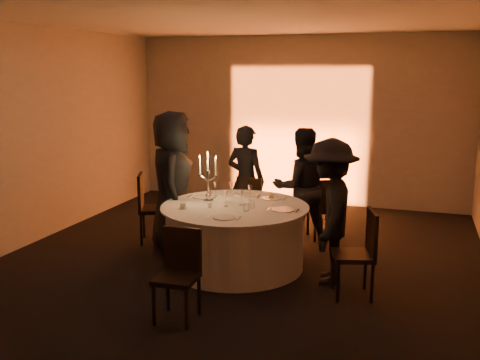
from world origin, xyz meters
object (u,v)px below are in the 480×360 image
(guest_left, at_px, (173,181))
(chair_back_left, at_px, (252,202))
(chair_front, at_px, (179,269))
(guest_back_left, at_px, (246,181))
(guest_right, at_px, (330,211))
(coffee_cup, at_px, (183,206))
(chair_back_right, at_px, (325,205))
(chair_right, at_px, (361,249))
(candelabra, at_px, (208,184))
(banquet_table, at_px, (235,236))
(chair_left, at_px, (149,204))
(guest_back_right, at_px, (301,187))

(guest_left, bearing_deg, chair_back_left, -63.85)
(chair_front, xyz_separation_m, guest_back_left, (-0.21, 2.77, 0.31))
(guest_right, relative_size, coffee_cup, 15.00)
(chair_front, distance_m, coffee_cup, 1.30)
(chair_back_right, xyz_separation_m, guest_back_left, (-1.14, -0.14, 0.31))
(chair_right, height_order, candelabra, candelabra)
(guest_left, height_order, candelabra, guest_left)
(banquet_table, bearing_deg, chair_back_right, 58.70)
(chair_left, height_order, guest_right, guest_right)
(chair_left, xyz_separation_m, candelabra, (1.07, -0.45, 0.44))
(guest_back_left, bearing_deg, guest_right, 147.97)
(banquet_table, height_order, candelabra, candelabra)
(chair_right, height_order, guest_back_right, guest_back_right)
(coffee_cup, distance_m, candelabra, 0.49)
(guest_back_right, bearing_deg, chair_back_left, -43.65)
(chair_front, xyz_separation_m, candelabra, (-0.33, 1.59, 0.50))
(chair_left, bearing_deg, coffee_cup, -156.23)
(banquet_table, distance_m, chair_back_right, 1.67)
(chair_left, height_order, chair_back_right, chair_left)
(guest_back_left, distance_m, candelabra, 1.20)
(banquet_table, relative_size, guest_back_left, 1.11)
(chair_back_right, relative_size, guest_right, 0.54)
(chair_back_left, height_order, guest_right, guest_right)
(guest_back_left, height_order, candelabra, guest_back_left)
(chair_back_left, height_order, candelabra, candelabra)
(candelabra, bearing_deg, guest_back_left, 84.36)
(chair_back_left, xyz_separation_m, chair_back_right, (1.04, 0.13, 0.01))
(chair_front, bearing_deg, chair_back_left, 90.32)
(chair_back_right, distance_m, chair_front, 3.06)
(chair_back_left, distance_m, chair_front, 2.79)
(chair_right, relative_size, guest_back_right, 0.58)
(banquet_table, height_order, chair_left, chair_left)
(guest_left, bearing_deg, guest_back_right, -87.65)
(chair_back_left, relative_size, chair_right, 0.93)
(guest_left, distance_m, guest_back_left, 1.17)
(chair_right, xyz_separation_m, guest_back_left, (-1.83, 1.71, 0.28))
(guest_right, bearing_deg, candelabra, -102.86)
(chair_left, xyz_separation_m, guest_left, (0.45, -0.16, 0.38))
(banquet_table, relative_size, guest_back_right, 1.10)
(guest_right, xyz_separation_m, coffee_cup, (-1.71, -0.22, -0.03))
(banquet_table, height_order, chair_back_left, chair_back_left)
(chair_back_left, bearing_deg, candelabra, 87.11)
(banquet_table, xyz_separation_m, chair_back_left, (-0.18, 1.29, 0.11))
(chair_front, bearing_deg, guest_left, 114.76)
(coffee_cup, bearing_deg, chair_back_left, 77.39)
(chair_right, relative_size, guest_back_left, 0.58)
(guest_left, height_order, coffee_cup, guest_left)
(chair_left, bearing_deg, chair_front, -168.31)
(banquet_table, height_order, coffee_cup, coffee_cup)
(chair_right, bearing_deg, guest_back_left, -149.97)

